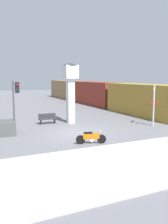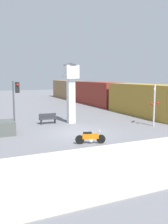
# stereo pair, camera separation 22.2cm
# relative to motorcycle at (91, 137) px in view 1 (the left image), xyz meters

# --- Properties ---
(ground_plane) EXTENTS (120.00, 120.00, 0.00)m
(ground_plane) POSITION_rel_motorcycle_xyz_m (0.51, 2.96, -0.41)
(ground_plane) COLOR slate
(sidewalk_strip) EXTENTS (36.00, 6.00, 0.10)m
(sidewalk_strip) POSITION_rel_motorcycle_xyz_m (0.51, -4.00, -0.36)
(sidewalk_strip) COLOR #BCB7A8
(sidewalk_strip) RESTS_ON ground_plane
(motorcycle) EXTENTS (1.87, 0.74, 0.85)m
(motorcycle) POSITION_rel_motorcycle_xyz_m (0.00, 0.00, 0.00)
(motorcycle) COLOR black
(motorcycle) RESTS_ON ground_plane
(clock_tower) EXTENTS (1.41, 1.41, 5.43)m
(clock_tower) POSITION_rel_motorcycle_xyz_m (1.52, 7.16, 3.18)
(clock_tower) COLOR white
(clock_tower) RESTS_ON ground_plane
(freight_train) EXTENTS (2.80, 33.97, 3.40)m
(freight_train) POSITION_rel_motorcycle_xyz_m (10.45, 19.35, 1.29)
(freight_train) COLOR olive
(freight_train) RESTS_ON ground_plane
(traffic_light) EXTENTS (0.50, 0.35, 3.92)m
(traffic_light) POSITION_rel_motorcycle_xyz_m (-3.71, 5.11, 2.30)
(traffic_light) COLOR #47474C
(traffic_light) RESTS_ON ground_plane
(railroad_crossing_signal) EXTENTS (0.90, 0.82, 3.56)m
(railroad_crossing_signal) POSITION_rel_motorcycle_xyz_m (7.45, 2.85, 1.54)
(railroad_crossing_signal) COLOR #B7B7BC
(railroad_crossing_signal) RESTS_ON ground_plane
(bench) EXTENTS (1.60, 0.44, 0.92)m
(bench) POSITION_rel_motorcycle_xyz_m (-0.53, 7.65, 0.08)
(bench) COLOR #2D2D33
(bench) RESTS_ON ground_plane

